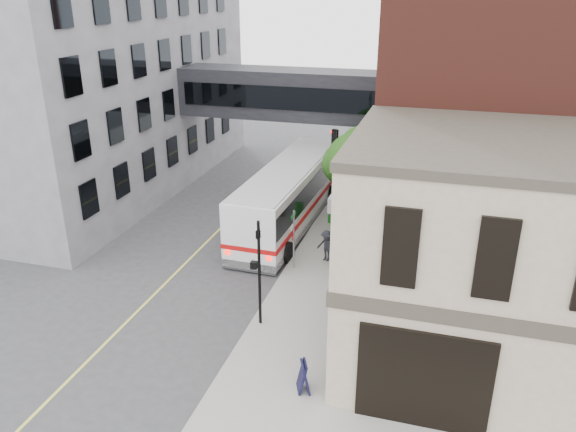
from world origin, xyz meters
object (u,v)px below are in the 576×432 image
Objects in this scene: pedestrian_c at (326,246)px; newspaper_box at (333,215)px; bus at (289,193)px; pedestrian_a at (335,238)px; sandwich_board at (304,377)px; pedestrian_b at (351,234)px.

pedestrian_c reaches higher than newspaper_box.
pedestrian_a is at bearing -46.16° from bus.
pedestrian_c is (3.14, -4.22, -0.97)m from bus.
bus is 13.40× the size of newspaper_box.
sandwich_board is at bearing -72.00° from bus.
bus reaches higher than newspaper_box.
pedestrian_b is 1.68× the size of sandwich_board.
pedestrian_b is (4.10, -2.84, -0.84)m from bus.
bus is 5.06m from pedestrian_b.
pedestrian_a is at bearing -154.89° from pedestrian_b.
pedestrian_a is 10.39m from sandwich_board.
newspaper_box is (-1.63, 3.47, -0.46)m from pedestrian_b.
pedestrian_b is 1.96× the size of newspaper_box.
pedestrian_b is 1.68m from pedestrian_c.
pedestrian_a is (3.45, -3.60, -0.80)m from bus.
newspaper_box is (-0.98, 4.22, -0.49)m from pedestrian_a.
newspaper_box is at bearing 14.25° from bus.
pedestrian_b reaches higher than sandwich_board.
pedestrian_c is 4.90m from newspaper_box.
newspaper_box is at bearing 119.91° from pedestrian_c.
pedestrian_b is (0.65, 0.76, -0.04)m from pedestrian_a.
sandwich_board is at bearing -112.09° from pedestrian_b.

